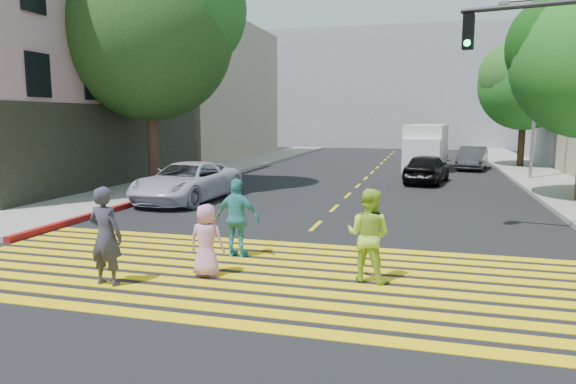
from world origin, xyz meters
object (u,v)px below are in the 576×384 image
at_px(pedestrian_woman, 368,235).
at_px(pedestrian_child, 207,240).
at_px(pedestrian_extra, 238,218).
at_px(white_van, 426,148).
at_px(white_sedan, 187,182).
at_px(silver_car, 432,151).
at_px(dark_car_near, 427,168).
at_px(dark_car_parked, 472,158).
at_px(tree_left, 151,26).
at_px(tree_right_far, 526,80).
at_px(pedestrian_man, 106,236).

bearing_deg(pedestrian_woman, pedestrian_child, 23.77).
bearing_deg(pedestrian_extra, white_van, -94.60).
distance_m(pedestrian_extra, white_sedan, 8.08).
height_order(white_sedan, silver_car, white_sedan).
distance_m(pedestrian_extra, dark_car_near, 14.99).
xyz_separation_m(white_sedan, dark_car_near, (8.49, 7.77, -0.01)).
relative_size(pedestrian_child, dark_car_parked, 0.34).
height_order(tree_left, tree_right_far, tree_left).
bearing_deg(tree_right_far, dark_car_near, -121.60).
bearing_deg(pedestrian_man, dark_car_parked, -104.26).
distance_m(pedestrian_child, pedestrian_extra, 1.49).
distance_m(tree_left, pedestrian_woman, 15.70).
distance_m(tree_right_far, pedestrian_man, 28.50).
relative_size(tree_right_far, pedestrian_extra, 4.50).
xyz_separation_m(pedestrian_extra, white_van, (3.84, 21.13, 0.38)).
height_order(pedestrian_extra, dark_car_parked, pedestrian_extra).
distance_m(tree_right_far, silver_car, 9.07).
xyz_separation_m(tree_left, pedestrian_child, (7.20, -10.82, -6.11)).
xyz_separation_m(pedestrian_child, white_sedan, (-4.45, 8.16, 0.01)).
bearing_deg(pedestrian_extra, dark_car_near, -99.60).
xyz_separation_m(pedestrian_man, pedestrian_extra, (1.62, 2.46, -0.05)).
distance_m(dark_car_near, white_van, 6.70).
height_order(tree_right_far, pedestrian_woman, tree_right_far).
xyz_separation_m(pedestrian_man, dark_car_parked, (8.15, 24.28, -0.24)).
bearing_deg(white_sedan, tree_left, 140.04).
bearing_deg(white_sedan, pedestrian_child, -57.29).
relative_size(tree_right_far, silver_car, 1.87).
bearing_deg(silver_car, tree_left, 49.92).
distance_m(tree_right_far, pedestrian_woman, 25.62).
xyz_separation_m(pedestrian_woman, white_sedan, (-7.50, 7.64, -0.17)).
bearing_deg(tree_left, dark_car_parked, 42.10).
relative_size(pedestrian_man, dark_car_parked, 0.45).
relative_size(pedestrian_extra, white_van, 0.30).
height_order(tree_right_far, dark_car_parked, tree_right_far).
distance_m(white_sedan, white_van, 16.71).
bearing_deg(white_sedan, pedestrian_extra, -51.78).
bearing_deg(tree_left, pedestrian_man, -64.41).
bearing_deg(pedestrian_woman, white_sedan, -31.46).
distance_m(pedestrian_man, silver_car, 32.21).
distance_m(tree_left, white_van, 17.13).
bearing_deg(silver_car, pedestrian_man, 69.55).
distance_m(pedestrian_woman, dark_car_near, 15.45).
height_order(pedestrian_child, dark_car_parked, pedestrian_child).
xyz_separation_m(pedestrian_child, silver_car, (4.36, 30.68, -0.10)).
distance_m(tree_right_far, pedestrian_extra, 25.65).
relative_size(pedestrian_woman, silver_car, 0.42).
height_order(pedestrian_man, white_van, white_van).
xyz_separation_m(tree_right_far, white_sedan, (-14.00, -16.74, -4.59)).
bearing_deg(white_van, silver_car, 92.38).
xyz_separation_m(tree_right_far, white_van, (-5.63, -2.29, -4.05)).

